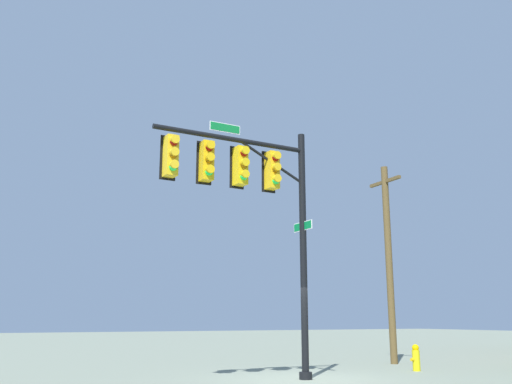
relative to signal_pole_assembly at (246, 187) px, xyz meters
name	(u,v)px	position (x,y,z in m)	size (l,w,h in m)	color
ground_plane	(306,380)	(-1.88, -0.08, -5.25)	(120.00, 120.00, 0.00)	slate
signal_pole_assembly	(246,187)	(0.00, 0.00, 0.00)	(4.83, 0.94, 7.09)	black
utility_pole	(389,258)	(-7.70, -3.23, -1.32)	(0.26, 1.80, 7.56)	brown
fire_hydrant	(416,358)	(-6.40, -0.64, -4.83)	(0.33, 0.24, 0.83)	yellow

